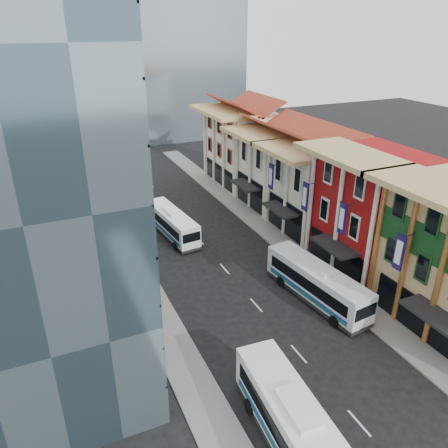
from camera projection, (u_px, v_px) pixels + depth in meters
name	position (u px, v px, depth m)	size (l,w,h in m)	color
ground	(370.00, 435.00, 26.99)	(200.00, 200.00, 0.00)	black
sidewalk_right	(294.00, 252.00, 48.32)	(3.00, 90.00, 0.15)	slate
sidewalk_left	(144.00, 287.00, 42.02)	(3.00, 90.00, 0.15)	slate
shophouse_red	(372.00, 211.00, 43.72)	(8.00, 10.00, 12.00)	maroon
shophouse_cream_near	(316.00, 190.00, 52.00)	(8.00, 9.00, 10.00)	white
shophouse_cream_mid	(278.00, 169.00, 59.45)	(8.00, 9.00, 10.00)	white
shophouse_cream_far	(243.00, 147.00, 67.93)	(8.00, 12.00, 11.00)	white
office_tower	(18.00, 153.00, 30.09)	(12.00, 26.00, 30.00)	#3F5565
office_block_far	(37.00, 169.00, 52.87)	(10.00, 18.00, 14.00)	gray
bus_left_near	(296.00, 429.00, 25.13)	(2.81, 12.02, 3.85)	white
bus_left_far	(172.00, 223.00, 51.53)	(2.46, 10.51, 3.37)	white
bus_right	(317.00, 282.00, 39.41)	(2.70, 11.52, 3.69)	white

